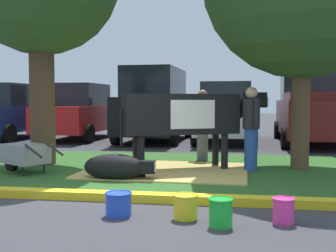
% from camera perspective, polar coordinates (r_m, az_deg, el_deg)
% --- Properties ---
extents(ground_plane, '(80.00, 80.00, 0.00)m').
position_cam_1_polar(ground_plane, '(6.47, -6.01, -9.25)').
color(ground_plane, '#38383D').
extents(grass_island, '(7.71, 5.11, 0.02)m').
position_cam_1_polar(grass_island, '(8.64, -0.50, -5.91)').
color(grass_island, '#2D5B23').
rests_on(grass_island, ground).
extents(curb_yellow, '(8.91, 0.24, 0.12)m').
position_cam_1_polar(curb_yellow, '(6.02, -4.70, -9.63)').
color(curb_yellow, yellow).
rests_on(curb_yellow, ground).
extents(hay_bedding, '(3.28, 2.50, 0.04)m').
position_cam_1_polar(hay_bedding, '(8.37, -0.31, -6.12)').
color(hay_bedding, tan).
rests_on(hay_bedding, ground).
extents(cow_holstein, '(2.98, 1.67, 1.59)m').
position_cam_1_polar(cow_holstein, '(8.44, 2.39, 1.56)').
color(cow_holstein, black).
rests_on(cow_holstein, ground).
extents(calf_lying, '(1.30, 0.48, 0.48)m').
position_cam_1_polar(calf_lying, '(7.51, -7.12, -5.62)').
color(calf_lying, black).
rests_on(calf_lying, ground).
extents(person_handler, '(0.53, 0.34, 1.67)m').
position_cam_1_polar(person_handler, '(9.83, 4.74, 0.47)').
color(person_handler, slate).
rests_on(person_handler, ground).
extents(person_visitor_near, '(0.34, 0.49, 1.69)m').
position_cam_1_polar(person_visitor_near, '(8.47, 11.28, -0.02)').
color(person_visitor_near, '#23478C').
rests_on(person_visitor_near, ground).
extents(wheelbarrow, '(1.52, 1.17, 0.63)m').
position_cam_1_polar(wheelbarrow, '(8.56, -19.06, -3.65)').
color(wheelbarrow, gray).
rests_on(wheelbarrow, ground).
extents(bucket_blue, '(0.34, 0.34, 0.29)m').
position_cam_1_polar(bucket_blue, '(5.30, -6.77, -10.45)').
color(bucket_blue, blue).
rests_on(bucket_blue, ground).
extents(bucket_yellow, '(0.31, 0.31, 0.30)m').
position_cam_1_polar(bucket_yellow, '(5.14, 2.40, -10.85)').
color(bucket_yellow, yellow).
rests_on(bucket_yellow, ground).
extents(bucket_green, '(0.29, 0.29, 0.33)m').
position_cam_1_polar(bucket_green, '(4.85, 7.21, -11.56)').
color(bucket_green, green).
rests_on(bucket_green, ground).
extents(bucket_pink, '(0.27, 0.27, 0.30)m').
position_cam_1_polar(bucket_pink, '(5.12, 15.49, -10.98)').
color(bucket_pink, '#EA3893').
rests_on(bucket_pink, ground).
extents(sedan_silver, '(2.16, 4.47, 2.02)m').
position_cam_1_polar(sedan_silver, '(16.34, -20.99, 1.77)').
color(sedan_silver, navy).
rests_on(sedan_silver, ground).
extents(sedan_red, '(2.16, 4.47, 2.02)m').
position_cam_1_polar(sedan_red, '(15.62, -11.94, 1.86)').
color(sedan_red, red).
rests_on(sedan_red, ground).
extents(suv_black, '(2.27, 4.67, 2.52)m').
position_cam_1_polar(suv_black, '(14.53, -1.76, 2.94)').
color(suv_black, black).
rests_on(suv_black, ground).
extents(hatchback_white, '(2.16, 4.47, 2.02)m').
position_cam_1_polar(hatchback_white, '(14.27, 8.05, 1.75)').
color(hatchback_white, silver).
rests_on(hatchback_white, ground).
extents(pickup_truck_maroon, '(2.39, 5.48, 2.42)m').
position_cam_1_polar(pickup_truck_maroon, '(14.52, 19.12, 2.13)').
color(pickup_truck_maroon, maroon).
rests_on(pickup_truck_maroon, ground).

